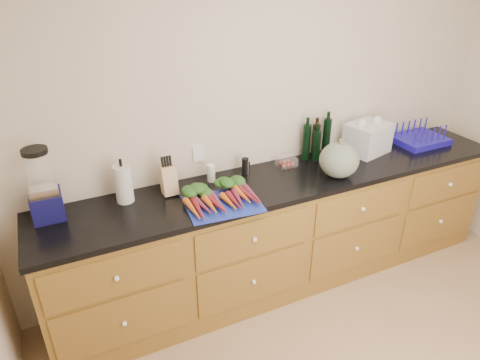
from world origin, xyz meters
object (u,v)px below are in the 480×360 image
squash (339,160)px  dish_rack (419,138)px  blender_appliance (43,189)px  knife_block (169,180)px  cutting_board (223,204)px  tomato_box (287,162)px  carrots (220,196)px  paper_towel (123,184)px

squash → dish_rack: (1.03, 0.22, -0.09)m
blender_appliance → knife_block: (0.76, -0.02, -0.10)m
cutting_board → blender_appliance: blender_appliance is taller
blender_appliance → dish_rack: 2.99m
cutting_board → tomato_box: bearing=25.9°
cutting_board → carrots: carrots is taller
carrots → cutting_board: bearing=-90.0°
cutting_board → knife_block: knife_block is taller
squash → dish_rack: bearing=12.1°
cutting_board → knife_block: size_ratio=2.41×
carrots → squash: bearing=-1.6°
carrots → paper_towel: 0.63m
blender_appliance → squash: bearing=-8.7°
squash → carrots: bearing=178.4°
tomato_box → dish_rack: size_ratio=0.33×
cutting_board → paper_towel: size_ratio=1.87×
carrots → squash: 0.93m
cutting_board → blender_appliance: bearing=162.8°
blender_appliance → tomato_box: bearing=0.4°
cutting_board → carrots: (-0.00, 0.04, 0.03)m
blender_appliance → knife_block: blender_appliance is taller
cutting_board → paper_towel: (-0.56, 0.32, 0.12)m
carrots → blender_appliance: size_ratio=1.00×
dish_rack → carrots: bearing=-174.3°
cutting_board → carrots: bearing=90.0°
paper_towel → dish_rack: bearing=-1.8°
squash → knife_block: size_ratio=1.45×
blender_appliance → tomato_box: 1.72m
squash → tomato_box: (-0.25, 0.31, -0.10)m
cutting_board → paper_towel: paper_towel is taller
knife_block → dish_rack: bearing=-1.5°
tomato_box → cutting_board: bearing=-154.1°
cutting_board → carrots: size_ratio=1.04×
squash → blender_appliance: bearing=171.3°
carrots → squash: size_ratio=1.61×
carrots → squash: (0.93, -0.03, 0.09)m
squash → blender_appliance: 1.98m
carrots → knife_block: knife_block is taller
tomato_box → squash: bearing=-51.1°
paper_towel → cutting_board: bearing=-29.7°
paper_towel → blender_appliance: bearing=-179.7°
blender_appliance → tomato_box: blender_appliance is taller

